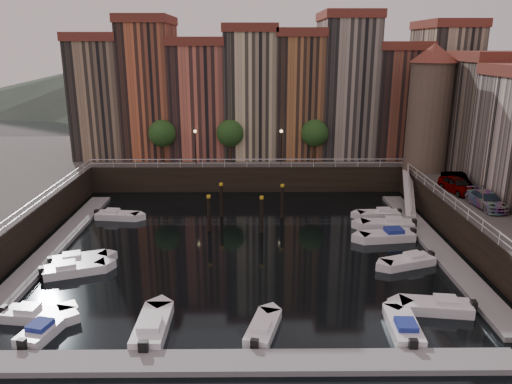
{
  "coord_description": "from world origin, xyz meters",
  "views": [
    {
      "loc": [
        0.55,
        -40.14,
        16.61
      ],
      "look_at": [
        0.94,
        4.0,
        3.55
      ],
      "focal_mm": 35.0,
      "sensor_mm": 36.0,
      "label": 1
    }
  ],
  "objects_px": {
    "car_b": "(456,182)",
    "boat_left_2": "(78,260)",
    "mooring_pilings": "(244,208)",
    "car_a": "(457,186)",
    "boat_left_1": "(73,269)",
    "car_c": "(487,201)",
    "corner_tower": "(430,106)",
    "gangway": "(409,190)",
    "boat_left_0": "(35,315)"
  },
  "relations": [
    {
      "from": "boat_left_0",
      "to": "car_a",
      "type": "bearing_deg",
      "value": 34.94
    },
    {
      "from": "gangway",
      "to": "car_c",
      "type": "distance_m",
      "value": 10.3
    },
    {
      "from": "corner_tower",
      "to": "car_b",
      "type": "distance_m",
      "value": 10.25
    },
    {
      "from": "boat_left_0",
      "to": "boat_left_2",
      "type": "xyz_separation_m",
      "value": [
        -0.08,
        8.36,
        0.0
      ]
    },
    {
      "from": "gangway",
      "to": "boat_left_0",
      "type": "height_order",
      "value": "gangway"
    },
    {
      "from": "corner_tower",
      "to": "car_b",
      "type": "xyz_separation_m",
      "value": [
        0.52,
        -7.96,
        -6.43
      ]
    },
    {
      "from": "car_b",
      "to": "boat_left_2",
      "type": "bearing_deg",
      "value": -161.25
    },
    {
      "from": "car_c",
      "to": "corner_tower",
      "type": "bearing_deg",
      "value": 88.81
    },
    {
      "from": "mooring_pilings",
      "to": "boat_left_1",
      "type": "height_order",
      "value": "mooring_pilings"
    },
    {
      "from": "boat_left_2",
      "to": "mooring_pilings",
      "type": "bearing_deg",
      "value": 15.75
    },
    {
      "from": "boat_left_0",
      "to": "car_b",
      "type": "relative_size",
      "value": 0.96
    },
    {
      "from": "boat_left_2",
      "to": "car_b",
      "type": "xyz_separation_m",
      "value": [
        33.67,
        10.4,
        3.42
      ]
    },
    {
      "from": "car_a",
      "to": "mooring_pilings",
      "type": "bearing_deg",
      "value": 168.15
    },
    {
      "from": "car_a",
      "to": "car_c",
      "type": "relative_size",
      "value": 0.93
    },
    {
      "from": "boat_left_2",
      "to": "car_c",
      "type": "height_order",
      "value": "car_c"
    },
    {
      "from": "gangway",
      "to": "car_b",
      "type": "bearing_deg",
      "value": -45.29
    },
    {
      "from": "boat_left_2",
      "to": "car_a",
      "type": "height_order",
      "value": "car_a"
    },
    {
      "from": "corner_tower",
      "to": "boat_left_2",
      "type": "height_order",
      "value": "corner_tower"
    },
    {
      "from": "boat_left_0",
      "to": "boat_left_2",
      "type": "bearing_deg",
      "value": 97.78
    },
    {
      "from": "boat_left_1",
      "to": "car_b",
      "type": "xyz_separation_m",
      "value": [
        33.47,
        12.19,
        3.4
      ]
    },
    {
      "from": "corner_tower",
      "to": "car_c",
      "type": "bearing_deg",
      "value": -86.82
    },
    {
      "from": "mooring_pilings",
      "to": "car_c",
      "type": "height_order",
      "value": "car_c"
    },
    {
      "from": "boat_left_1",
      "to": "car_c",
      "type": "distance_m",
      "value": 34.45
    },
    {
      "from": "car_c",
      "to": "car_b",
      "type": "bearing_deg",
      "value": 88.04
    },
    {
      "from": "car_c",
      "to": "boat_left_0",
      "type": "bearing_deg",
      "value": -163.7
    },
    {
      "from": "boat_left_0",
      "to": "boat_left_1",
      "type": "bearing_deg",
      "value": 96.16
    },
    {
      "from": "mooring_pilings",
      "to": "boat_left_1",
      "type": "distance_m",
      "value": 16.73
    },
    {
      "from": "boat_left_1",
      "to": "car_b",
      "type": "relative_size",
      "value": 1.03
    },
    {
      "from": "car_a",
      "to": "car_b",
      "type": "xyz_separation_m",
      "value": [
        0.47,
        1.38,
        0.0
      ]
    },
    {
      "from": "mooring_pilings",
      "to": "boat_left_0",
      "type": "xyz_separation_m",
      "value": [
        -12.86,
        -17.34,
        -1.31
      ]
    },
    {
      "from": "boat_left_0",
      "to": "mooring_pilings",
      "type": "bearing_deg",
      "value": 60.71
    },
    {
      "from": "car_c",
      "to": "car_a",
      "type": "bearing_deg",
      "value": 94.52
    },
    {
      "from": "mooring_pilings",
      "to": "boat_left_2",
      "type": "distance_m",
      "value": 15.8
    },
    {
      "from": "corner_tower",
      "to": "mooring_pilings",
      "type": "bearing_deg",
      "value": -155.12
    },
    {
      "from": "boat_left_1",
      "to": "car_c",
      "type": "xyz_separation_m",
      "value": [
        33.72,
        6.2,
        3.34
      ]
    },
    {
      "from": "mooring_pilings",
      "to": "car_a",
      "type": "xyz_separation_m",
      "value": [
        20.27,
        0.04,
        2.11
      ]
    },
    {
      "from": "mooring_pilings",
      "to": "boat_left_0",
      "type": "height_order",
      "value": "mooring_pilings"
    },
    {
      "from": "gangway",
      "to": "boat_left_1",
      "type": "xyz_separation_m",
      "value": [
        -30.05,
        -15.65,
        -1.55
      ]
    },
    {
      "from": "car_c",
      "to": "boat_left_2",
      "type": "bearing_deg",
      "value": -176.97
    },
    {
      "from": "car_a",
      "to": "car_b",
      "type": "relative_size",
      "value": 0.97
    },
    {
      "from": "boat_left_2",
      "to": "car_c",
      "type": "bearing_deg",
      "value": -11.63
    },
    {
      "from": "corner_tower",
      "to": "boat_left_0",
      "type": "distance_m",
      "value": 43.65
    },
    {
      "from": "mooring_pilings",
      "to": "car_b",
      "type": "xyz_separation_m",
      "value": [
        20.74,
        1.42,
        2.11
      ]
    },
    {
      "from": "corner_tower",
      "to": "boat_left_0",
      "type": "xyz_separation_m",
      "value": [
        -33.07,
        -26.72,
        -9.86
      ]
    },
    {
      "from": "gangway",
      "to": "mooring_pilings",
      "type": "xyz_separation_m",
      "value": [
        -17.32,
        -4.88,
        -0.27
      ]
    },
    {
      "from": "mooring_pilings",
      "to": "boat_left_2",
      "type": "bearing_deg",
      "value": -145.23
    },
    {
      "from": "mooring_pilings",
      "to": "car_b",
      "type": "height_order",
      "value": "car_b"
    },
    {
      "from": "gangway",
      "to": "mooring_pilings",
      "type": "relative_size",
      "value": 1.14
    },
    {
      "from": "boat_left_1",
      "to": "car_c",
      "type": "relative_size",
      "value": 0.99
    },
    {
      "from": "corner_tower",
      "to": "gangway",
      "type": "distance_m",
      "value": 9.86
    }
  ]
}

